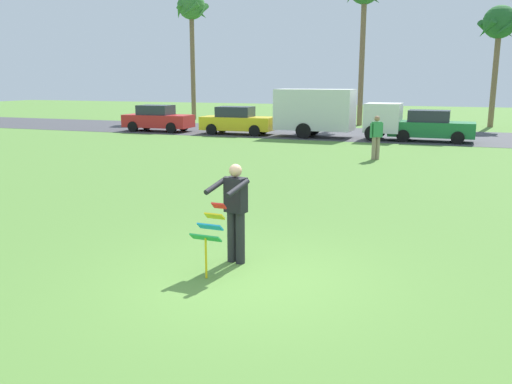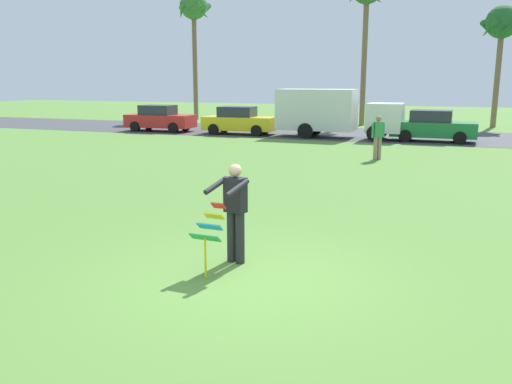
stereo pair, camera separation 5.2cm
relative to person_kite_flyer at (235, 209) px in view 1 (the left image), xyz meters
The scene contains 11 objects.
ground_plane 1.23m from the person_kite_flyer, 53.17° to the right, with size 120.00×120.00×0.00m, color #568438.
road_strip 22.89m from the person_kite_flyer, 88.82° to the left, with size 120.00×8.00×0.01m, color #424247.
person_kite_flyer is the anchor object (origin of this frame).
kite_held 0.72m from the person_kite_flyer, 102.24° to the right, with size 0.52×0.64×1.14m.
parked_car_red 24.57m from the person_kite_flyer, 123.60° to the left, with size 4.25×1.93×1.60m.
parked_car_yellow 22.09m from the person_kite_flyer, 112.12° to the left, with size 4.26×1.95×1.60m.
parked_truck_white_box 20.67m from the person_kite_flyer, 98.01° to the left, with size 6.73×2.19×2.62m.
parked_car_green 20.60m from the person_kite_flyer, 83.30° to the left, with size 4.23×1.90×1.60m.
palm_tree_left_near 34.94m from the person_kite_flyer, 117.97° to the left, with size 2.58×2.71×9.77m.
palm_tree_centre_far 31.84m from the person_kite_flyer, 79.23° to the left, with size 2.58×2.71×7.83m.
person_walker_near 13.16m from the person_kite_flyer, 87.30° to the left, with size 0.47×0.40×1.73m.
Camera 1 is at (2.87, -7.43, 3.11)m, focal length 36.98 mm.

